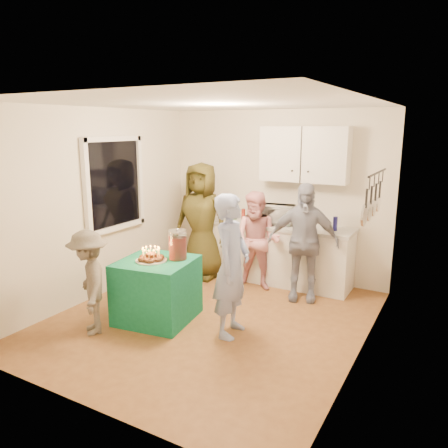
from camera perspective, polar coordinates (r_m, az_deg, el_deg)
The scene contains 19 objects.
floor at distance 5.56m, azimuth -1.81°, elevation -12.35°, with size 4.00×4.00×0.00m, color brown.
ceiling at distance 5.05m, azimuth -2.02°, elevation 15.49°, with size 4.00×4.00×0.00m, color white.
back_wall at distance 6.91m, azimuth 6.73°, elevation 3.82°, with size 3.60×3.60×0.00m, color silver.
left_wall at distance 6.26m, azimuth -16.17°, elevation 2.49°, with size 4.00×4.00×0.00m, color silver.
right_wall at distance 4.51m, azimuth 18.07°, elevation -1.43°, with size 4.00×4.00×0.00m, color silver.
window_night at distance 6.41m, azimuth -14.21°, elevation 5.10°, with size 0.04×1.00×1.20m, color black.
counter at distance 6.75m, azimuth 7.12°, elevation -3.96°, with size 2.20×0.58×0.86m, color white.
countertop at distance 6.64m, azimuth 7.23°, elevation -0.20°, with size 2.24×0.62×0.05m, color beige.
upper_cabinet at distance 6.53m, azimuth 10.46°, elevation 8.93°, with size 1.30×0.30×0.80m, color white.
pot_rack at distance 5.14m, azimuth 19.00°, elevation 3.59°, with size 0.12×1.00×0.60m, color black.
microwave at distance 6.62m, azimuth 6.85°, elevation 1.25°, with size 0.51×0.35×0.28m, color white.
party_table at distance 5.50m, azimuth -8.74°, elevation -8.49°, with size 0.85×0.85×0.76m, color #106D46.
donut_cake at distance 5.33m, azimuth -9.51°, elevation -3.86°, with size 0.38×0.38×0.18m, color #381C0C, non-canonical shape.
punch_jar at distance 5.34m, azimuth -6.07°, elevation -2.82°, with size 0.22×0.22×0.34m, color #B51F0E.
man_birthday at distance 4.92m, azimuth 1.00°, elevation -5.48°, with size 0.60×0.39×1.64m, color #98A9DE.
woman_back_left at distance 6.81m, azimuth -2.99°, elevation 0.39°, with size 0.89×0.58×1.81m, color brown.
woman_back_center at distance 6.35m, azimuth 4.35°, elevation -2.24°, with size 0.70×0.55×1.45m, color pink.
woman_back_right at distance 6.02m, azimuth 10.28°, elevation -2.34°, with size 0.95×0.40×1.63m, color #11173A.
child_near_left at distance 5.24m, azimuth -17.19°, elevation -7.30°, with size 0.79×0.45×1.22m, color #544C43.
Camera 1 is at (2.62, -4.31, 2.35)m, focal length 35.00 mm.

